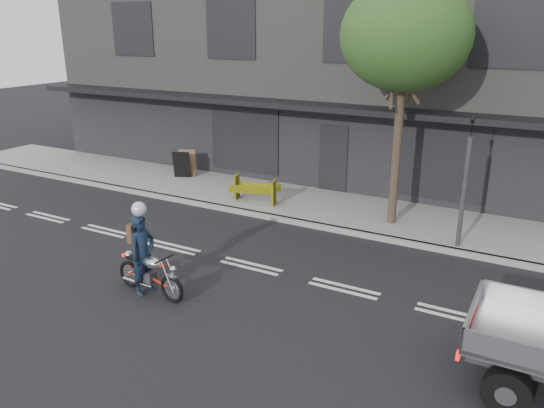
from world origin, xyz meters
The scene contains 10 objects.
ground centered at (0.00, 0.00, 0.00)m, with size 80.00×80.00×0.00m, color black.
sidewalk centered at (0.00, 4.70, 0.07)m, with size 32.00×3.20×0.15m, color gray.
kerb centered at (0.00, 3.10, 0.07)m, with size 32.00×0.20×0.15m, color gray.
building_main centered at (0.00, 11.30, 4.00)m, with size 26.00×10.00×8.00m, color slate.
street_tree centered at (2.20, 4.20, 5.28)m, with size 3.40×3.40×6.74m.
traffic_light_pole centered at (4.20, 3.35, 1.65)m, with size 0.12×0.12×3.50m.
motorcycle centered at (-1.20, -2.23, 0.50)m, with size 1.90×0.55×0.98m.
rider centered at (-1.35, -2.23, 0.89)m, with size 0.65×0.43×1.78m, color #111D30.
construction_barrier centered at (-2.22, 3.75, 0.56)m, with size 1.47×0.59×0.83m, color yellow, non-canonical shape.
sandwich_board centered at (-6.01, 5.08, 0.65)m, with size 0.63×0.42×1.00m, color black, non-canonical shape.
Camera 1 is at (6.05, -10.00, 5.54)m, focal length 35.00 mm.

